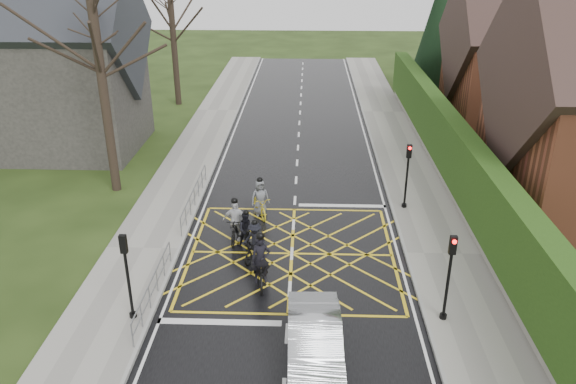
# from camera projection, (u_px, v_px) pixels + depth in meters

# --- Properties ---
(ground) EXTENTS (120.00, 120.00, 0.00)m
(ground) POSITION_uv_depth(u_px,v_px,m) (292.00, 254.00, 22.49)
(ground) COLOR black
(ground) RESTS_ON ground
(road) EXTENTS (9.00, 80.00, 0.01)m
(road) POSITION_uv_depth(u_px,v_px,m) (292.00, 254.00, 22.49)
(road) COLOR black
(road) RESTS_ON ground
(sidewalk_right) EXTENTS (3.00, 80.00, 0.15)m
(sidewalk_right) POSITION_uv_depth(u_px,v_px,m) (443.00, 255.00, 22.26)
(sidewalk_right) COLOR gray
(sidewalk_right) RESTS_ON ground
(sidewalk_left) EXTENTS (3.00, 80.00, 0.15)m
(sidewalk_left) POSITION_uv_depth(u_px,v_px,m) (144.00, 249.00, 22.66)
(sidewalk_left) COLOR gray
(sidewalk_left) RESTS_ON ground
(stone_wall) EXTENTS (0.50, 38.00, 0.70)m
(stone_wall) POSITION_uv_depth(u_px,v_px,m) (453.00, 188.00, 27.55)
(stone_wall) COLOR slate
(stone_wall) RESTS_ON ground
(hedge) EXTENTS (0.90, 38.00, 2.80)m
(hedge) POSITION_uv_depth(u_px,v_px,m) (457.00, 155.00, 26.83)
(hedge) COLOR #1C3A10
(hedge) RESTS_ON stone_wall
(house_far) EXTENTS (9.80, 8.80, 10.30)m
(house_far) POSITION_uv_depth(u_px,v_px,m) (526.00, 59.00, 36.59)
(house_far) COLOR brown
(house_far) RESTS_ON ground
(conifer) EXTENTS (4.60, 4.60, 10.00)m
(conifer) POSITION_uv_depth(u_px,v_px,m) (439.00, 30.00, 43.75)
(conifer) COLOR black
(conifer) RESTS_ON ground
(church) EXTENTS (8.80, 7.80, 11.00)m
(church) POSITION_uv_depth(u_px,v_px,m) (60.00, 66.00, 31.83)
(church) COLOR #2D2B28
(church) RESTS_ON ground
(tree_near) EXTENTS (9.24, 9.24, 11.44)m
(tree_near) POSITION_uv_depth(u_px,v_px,m) (95.00, 28.00, 24.99)
(tree_near) COLOR black
(tree_near) RESTS_ON ground
(tree_far) EXTENTS (8.40, 8.40, 10.40)m
(tree_far) POSITION_uv_depth(u_px,v_px,m) (171.00, 5.00, 39.86)
(tree_far) COLOR black
(tree_far) RESTS_ON ground
(railing_south) EXTENTS (0.05, 5.04, 1.03)m
(railing_south) POSITION_uv_depth(u_px,v_px,m) (153.00, 284.00, 19.13)
(railing_south) COLOR slate
(railing_south) RESTS_ON ground
(railing_north) EXTENTS (0.05, 6.04, 1.03)m
(railing_north) POSITION_uv_depth(u_px,v_px,m) (194.00, 193.00, 25.96)
(railing_north) COLOR slate
(railing_north) RESTS_ON ground
(traffic_light_ne) EXTENTS (0.24, 0.31, 3.21)m
(traffic_light_ne) POSITION_uv_depth(u_px,v_px,m) (407.00, 177.00, 25.46)
(traffic_light_ne) COLOR black
(traffic_light_ne) RESTS_ON ground
(traffic_light_se) EXTENTS (0.24, 0.31, 3.21)m
(traffic_light_se) POSITION_uv_depth(u_px,v_px,m) (448.00, 279.00, 17.81)
(traffic_light_se) COLOR black
(traffic_light_se) RESTS_ON ground
(traffic_light_sw) EXTENTS (0.24, 0.31, 3.21)m
(traffic_light_sw) POSITION_uv_depth(u_px,v_px,m) (128.00, 278.00, 17.88)
(traffic_light_sw) COLOR black
(traffic_light_sw) RESTS_ON ground
(cyclist_rear) EXTENTS (1.01, 2.20, 2.06)m
(cyclist_rear) POSITION_uv_depth(u_px,v_px,m) (261.00, 267.00, 20.31)
(cyclist_rear) COLOR black
(cyclist_rear) RESTS_ON ground
(cyclist_back) EXTENTS (0.84, 1.70, 1.65)m
(cyclist_back) POSITION_uv_depth(u_px,v_px,m) (247.00, 233.00, 22.76)
(cyclist_back) COLOR black
(cyclist_back) RESTS_ON ground
(cyclist_mid) EXTENTS (1.16, 1.81, 1.66)m
(cyclist_mid) POSITION_uv_depth(u_px,v_px,m) (255.00, 244.00, 21.96)
(cyclist_mid) COLOR black
(cyclist_mid) RESTS_ON ground
(cyclist_front) EXTENTS (1.06, 1.95, 1.93)m
(cyclist_front) POSITION_uv_depth(u_px,v_px,m) (235.00, 225.00, 23.21)
(cyclist_front) COLOR black
(cyclist_front) RESTS_ON ground
(cyclist_lead) EXTENTS (1.26, 2.01, 1.85)m
(cyclist_lead) POSITION_uv_depth(u_px,v_px,m) (260.00, 202.00, 25.38)
(cyclist_lead) COLOR gold
(cyclist_lead) RESTS_ON ground
(car) EXTENTS (1.72, 4.57, 1.49)m
(car) POSITION_uv_depth(u_px,v_px,m) (315.00, 344.00, 16.35)
(car) COLOR #A8ABAF
(car) RESTS_ON ground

